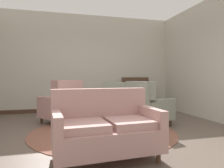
# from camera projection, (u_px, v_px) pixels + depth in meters

# --- Properties ---
(ground) EXTENTS (8.72, 8.72, 0.00)m
(ground) POSITION_uv_depth(u_px,v_px,m) (106.00, 136.00, 3.97)
(ground) COLOR brown
(wall_back) EXTENTS (6.12, 0.08, 3.19)m
(wall_back) POSITION_uv_depth(u_px,v_px,m) (85.00, 63.00, 6.92)
(wall_back) COLOR beige
(wall_back) RESTS_ON ground
(wall_right) EXTENTS (0.08, 4.36, 3.19)m
(wall_right) POSITION_uv_depth(u_px,v_px,m) (206.00, 60.00, 5.58)
(wall_right) COLOR beige
(wall_right) RESTS_ON ground
(baseboard_back) EXTENTS (5.96, 0.03, 0.12)m
(baseboard_back) POSITION_uv_depth(u_px,v_px,m) (85.00, 109.00, 6.92)
(baseboard_back) COLOR #4C3323
(baseboard_back) RESTS_ON ground
(area_rug) EXTENTS (2.96, 2.96, 0.01)m
(area_rug) POSITION_uv_depth(u_px,v_px,m) (103.00, 132.00, 4.26)
(area_rug) COLOR brown
(area_rug) RESTS_ON ground
(coffee_table) EXTENTS (0.94, 0.94, 0.45)m
(coffee_table) POSITION_uv_depth(u_px,v_px,m) (105.00, 112.00, 4.43)
(coffee_table) COLOR #4C3323
(coffee_table) RESTS_ON ground
(porcelain_vase) EXTENTS (0.15, 0.15, 0.37)m
(porcelain_vase) POSITION_uv_depth(u_px,v_px,m) (106.00, 102.00, 4.38)
(porcelain_vase) COLOR beige
(porcelain_vase) RESTS_ON coffee_table
(settee) EXTENTS (1.47, 0.88, 0.95)m
(settee) POSITION_uv_depth(u_px,v_px,m) (106.00, 129.00, 2.85)
(settee) COLOR tan
(settee) RESTS_ON ground
(armchair_beside_settee) EXTENTS (1.12, 1.12, 1.05)m
(armchair_beside_settee) POSITION_uv_depth(u_px,v_px,m) (63.00, 105.00, 5.07)
(armchair_beside_settee) COLOR tan
(armchair_beside_settee) RESTS_ON ground
(armchair_near_sideboard) EXTENTS (1.00, 0.99, 1.03)m
(armchair_near_sideboard) POSITION_uv_depth(u_px,v_px,m) (147.00, 106.00, 4.90)
(armchair_near_sideboard) COLOR gray
(armchair_near_sideboard) RESTS_ON ground
(armchair_far_left) EXTENTS (1.14, 1.13, 0.99)m
(armchair_far_left) POSITION_uv_depth(u_px,v_px,m) (121.00, 102.00, 5.74)
(armchair_far_left) COLOR gray
(armchair_far_left) RESTS_ON ground
(side_table) EXTENTS (0.55, 0.55, 0.72)m
(side_table) POSITION_uv_depth(u_px,v_px,m) (124.00, 103.00, 5.58)
(side_table) COLOR #4C3323
(side_table) RESTS_ON ground
(sideboard) EXTENTS (0.98, 0.39, 1.12)m
(sideboard) POSITION_uv_depth(u_px,v_px,m) (137.00, 96.00, 7.12)
(sideboard) COLOR #4C3323
(sideboard) RESTS_ON ground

